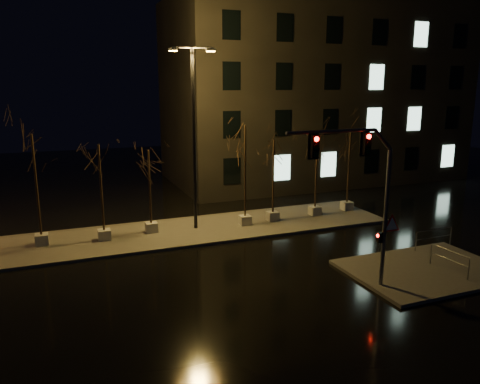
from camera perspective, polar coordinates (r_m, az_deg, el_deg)
name	(u,v)px	position (r m, az deg, el deg)	size (l,w,h in m)	color
ground	(242,267)	(21.82, 0.30, -9.17)	(90.00, 90.00, 0.00)	black
median	(204,229)	(27.13, -4.44, -4.56)	(22.00, 5.00, 0.15)	#4B4743
sidewalk_corner	(426,270)	(22.91, 21.71, -8.83)	(7.00, 5.00, 0.15)	#4B4743
building	(314,93)	(42.61, 8.99, 11.82)	(25.00, 12.00, 15.00)	black
tree_0	(34,160)	(25.41, -23.83, 3.63)	(1.80, 1.80, 5.85)	#A9A89E
tree_1	(100,166)	(25.14, -16.73, 3.05)	(1.80, 1.80, 5.25)	#A9A89E
tree_2	(149,169)	(25.94, -11.04, 2.80)	(1.80, 1.80, 4.75)	#A9A89E
tree_3	(245,148)	(26.74, 0.64, 5.40)	(1.80, 1.80, 6.01)	#A9A89E
tree_4	(274,158)	(27.76, 4.12, 4.14)	(1.80, 1.80, 5.05)	#A9A89E
tree_5	(317,153)	(29.33, 9.35, 4.67)	(1.80, 1.80, 5.18)	#A9A89E
tree_6	(350,149)	(30.95, 13.23, 5.11)	(1.80, 1.80, 5.32)	#A9A89E
traffic_signal_mast	(366,186)	(18.66, 15.07, 0.71)	(5.30, 0.21, 6.47)	slate
streetlight_main	(194,127)	(26.07, -5.67, 7.89)	(2.51, 0.75, 10.05)	black
guard_rail_a	(434,236)	(25.55, 22.57, -4.94)	(2.33, 0.10, 1.00)	slate
guard_rail_b	(449,258)	(22.72, 24.16, -7.32)	(0.16, 2.08, 0.99)	slate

